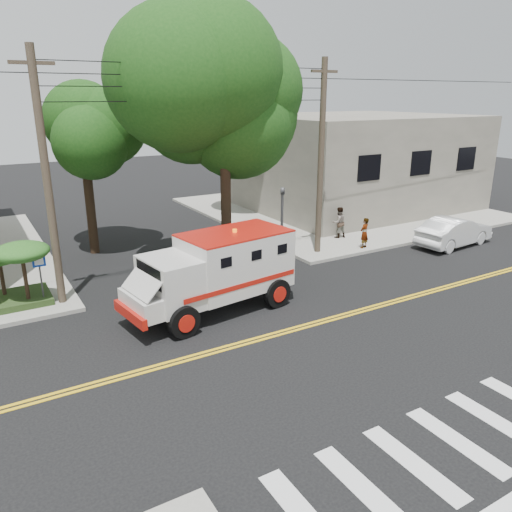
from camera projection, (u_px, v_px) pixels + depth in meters
ground at (278, 334)px, 16.26m from camera, size 100.00×100.00×0.00m
sidewalk_ne at (337, 208)px, 33.82m from camera, size 17.00×17.00×0.15m
building_right at (352, 160)px, 34.00m from camera, size 14.00×12.00×6.00m
utility_pole_left at (47, 184)px, 17.08m from camera, size 0.28×0.28×9.00m
utility_pole_right at (321, 161)px, 22.99m from camera, size 0.28×0.28×9.00m
tree_main at (237, 101)px, 20.06m from camera, size 6.08×5.70×9.85m
tree_left at (91, 133)px, 22.85m from camera, size 4.48×4.20×7.70m
tree_right at (261, 117)px, 31.57m from camera, size 4.80×4.50×8.20m
traffic_signal at (282, 218)px, 21.99m from camera, size 0.15×0.18×3.60m
accessibility_sign at (40, 272)px, 17.90m from camera, size 0.45×0.10×2.02m
palm_planter at (0, 267)px, 17.58m from camera, size 3.52×2.63×2.36m
armored_truck at (217, 269)px, 17.56m from camera, size 6.38×3.16×2.79m
parked_sedan at (454, 232)px, 25.52m from camera, size 4.68×1.98×1.50m
pedestrian_a at (364, 233)px, 24.66m from camera, size 0.64×0.52×1.52m
pedestrian_b at (339, 222)px, 26.44m from camera, size 0.87×0.72×1.64m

